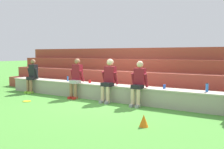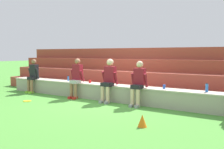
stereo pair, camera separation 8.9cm
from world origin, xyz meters
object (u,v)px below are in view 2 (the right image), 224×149
object	(u,v)px
water_bottle_mid_right	(68,78)
plastic_cup_right_end	(90,81)
person_center	(109,79)
water_bottle_near_right	(207,88)
frisbee	(27,101)
sports_cone	(142,121)
person_far_left	(33,75)
person_left_of_center	(76,77)
person_right_of_center	(138,82)
plastic_cup_middle	(164,87)

from	to	relation	value
water_bottle_mid_right	plastic_cup_right_end	world-z (taller)	water_bottle_mid_right
person_center	water_bottle_near_right	distance (m)	2.99
person_center	frisbee	xyz separation A→B (m)	(-2.38, -1.33, -0.77)
plastic_cup_right_end	sports_cone	xyz separation A→B (m)	(2.98, -2.13, -0.46)
person_center	sports_cone	distance (m)	2.81
plastic_cup_right_end	person_far_left	bearing A→B (deg)	-173.55
water_bottle_mid_right	frisbee	size ratio (longest dim) A/B	0.78
person_left_of_center	person_right_of_center	distance (m)	2.42
water_bottle_mid_right	plastic_cup_middle	distance (m)	3.79
person_center	sports_cone	xyz separation A→B (m)	(2.02, -1.86, -0.64)
person_left_of_center	water_bottle_mid_right	xyz separation A→B (m)	(-0.65, 0.30, -0.12)
person_right_of_center	frisbee	xyz separation A→B (m)	(-3.45, -1.32, -0.73)
person_far_left	plastic_cup_right_end	xyz separation A→B (m)	(2.65, 0.30, -0.13)
person_far_left	person_right_of_center	size ratio (longest dim) A/B	1.00
person_center	person_right_of_center	distance (m)	1.06
person_left_of_center	person_right_of_center	size ratio (longest dim) A/B	1.04
person_far_left	plastic_cup_middle	world-z (taller)	person_far_left
person_center	frisbee	size ratio (longest dim) A/B	5.38
water_bottle_near_right	plastic_cup_right_end	distance (m)	3.94
person_right_of_center	water_bottle_near_right	bearing A→B (deg)	8.92
water_bottle_near_right	plastic_cup_middle	xyz separation A→B (m)	(-1.20, -0.01, -0.05)
water_bottle_mid_right	frisbee	world-z (taller)	water_bottle_mid_right
person_right_of_center	plastic_cup_middle	world-z (taller)	person_right_of_center
person_right_of_center	person_center	bearing A→B (deg)	179.52
person_far_left	person_left_of_center	distance (m)	2.26
person_far_left	person_center	xyz separation A→B (m)	(3.62, 0.03, 0.05)
water_bottle_mid_right	sports_cone	xyz separation A→B (m)	(4.02, -2.15, -0.50)
person_far_left	water_bottle_mid_right	bearing A→B (deg)	11.16
person_far_left	water_bottle_mid_right	xyz separation A→B (m)	(1.61, 0.32, -0.09)
water_bottle_mid_right	person_far_left	bearing A→B (deg)	-168.84
person_far_left	sports_cone	world-z (taller)	person_far_left
person_right_of_center	water_bottle_near_right	world-z (taller)	person_right_of_center
person_right_of_center	plastic_cup_right_end	size ratio (longest dim) A/B	13.20
plastic_cup_middle	frisbee	bearing A→B (deg)	-158.84
person_far_left	frisbee	size ratio (longest dim) A/B	5.16
person_far_left	sports_cone	distance (m)	5.95
person_far_left	person_center	size ratio (longest dim) A/B	0.96
person_far_left	plastic_cup_right_end	world-z (taller)	person_far_left
plastic_cup_right_end	frisbee	bearing A→B (deg)	-131.48
water_bottle_near_right	sports_cone	size ratio (longest dim) A/B	0.90
person_center	plastic_cup_right_end	world-z (taller)	person_center
plastic_cup_middle	person_right_of_center	bearing A→B (deg)	-157.88
person_center	person_left_of_center	bearing A→B (deg)	-179.69
person_right_of_center	sports_cone	size ratio (longest dim) A/B	5.00
person_left_of_center	person_center	distance (m)	1.36
water_bottle_near_right	water_bottle_mid_right	bearing A→B (deg)	179.98
person_left_of_center	frisbee	size ratio (longest dim) A/B	5.37
person_left_of_center	person_right_of_center	world-z (taller)	person_left_of_center
person_left_of_center	plastic_cup_middle	size ratio (longest dim) A/B	11.57
person_center	frisbee	distance (m)	2.83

